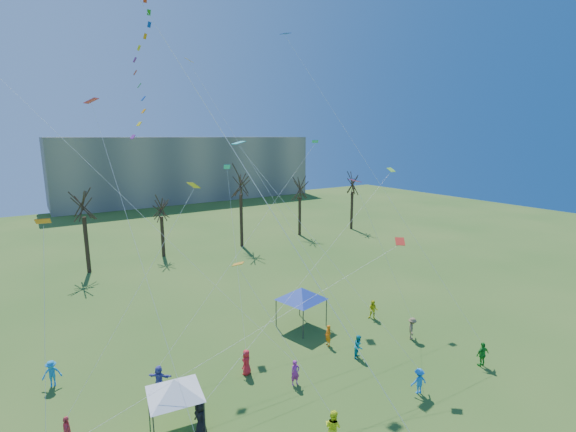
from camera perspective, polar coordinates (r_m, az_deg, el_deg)
distant_building at (r=100.75m, az=-13.95°, el=6.57°), size 60.00×14.00×15.00m
bare_tree_row at (r=52.93m, az=-14.01°, el=2.05°), size 67.71×7.26×11.50m
big_box_kite at (r=22.62m, az=-19.44°, el=18.86°), size 4.52×7.98×25.63m
canopy_tent_white at (r=23.40m, az=-15.86°, el=-22.31°), size 3.78×3.78×2.87m
canopy_tent_blue at (r=32.73m, az=1.92°, el=-10.97°), size 4.32×4.32×3.33m
festival_crowd at (r=25.72m, az=-3.53°, el=-22.70°), size 26.09×14.17×1.85m
small_kites_aloft at (r=27.64m, az=-5.29°, el=7.18°), size 29.47×17.38×31.45m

